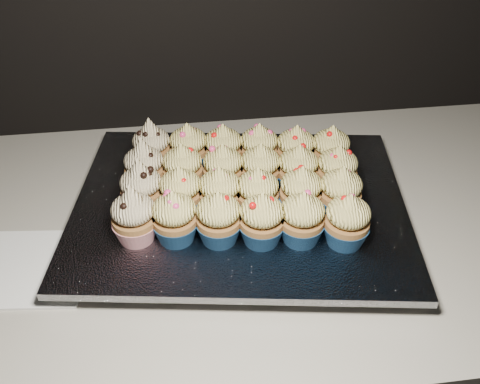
# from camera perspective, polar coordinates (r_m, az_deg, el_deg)

# --- Properties ---
(worktop) EXTENTS (2.44, 0.64, 0.04)m
(worktop) POSITION_cam_1_polar(r_m,az_deg,el_deg) (0.85, -2.79, -3.92)
(worktop) COLOR beige
(worktop) RESTS_ON cabinet
(napkin) EXTENTS (0.17, 0.17, 0.00)m
(napkin) POSITION_cam_1_polar(r_m,az_deg,el_deg) (0.81, -21.11, -7.52)
(napkin) COLOR white
(napkin) RESTS_ON worktop
(baking_tray) EXTENTS (0.51, 0.42, 0.02)m
(baking_tray) POSITION_cam_1_polar(r_m,az_deg,el_deg) (0.83, 0.00, -2.12)
(baking_tray) COLOR black
(baking_tray) RESTS_ON worktop
(foil_lining) EXTENTS (0.56, 0.46, 0.01)m
(foil_lining) POSITION_cam_1_polar(r_m,az_deg,el_deg) (0.82, 0.00, -1.21)
(foil_lining) COLOR silver
(foil_lining) RESTS_ON baking_tray
(cupcake_0) EXTENTS (0.06, 0.06, 0.10)m
(cupcake_0) POSITION_cam_1_polar(r_m,az_deg,el_deg) (0.74, -11.25, -2.58)
(cupcake_0) COLOR #A4162A
(cupcake_0) RESTS_ON foil_lining
(cupcake_1) EXTENTS (0.06, 0.06, 0.08)m
(cupcake_1) POSITION_cam_1_polar(r_m,az_deg,el_deg) (0.73, -6.98, -2.77)
(cupcake_1) COLOR navy
(cupcake_1) RESTS_ON foil_lining
(cupcake_2) EXTENTS (0.06, 0.06, 0.08)m
(cupcake_2) POSITION_cam_1_polar(r_m,az_deg,el_deg) (0.73, -2.29, -2.86)
(cupcake_2) COLOR navy
(cupcake_2) RESTS_ON foil_lining
(cupcake_3) EXTENTS (0.06, 0.06, 0.08)m
(cupcake_3) POSITION_cam_1_polar(r_m,az_deg,el_deg) (0.73, 2.34, -2.98)
(cupcake_3) COLOR navy
(cupcake_3) RESTS_ON foil_lining
(cupcake_4) EXTENTS (0.06, 0.06, 0.08)m
(cupcake_4) POSITION_cam_1_polar(r_m,az_deg,el_deg) (0.73, 6.62, -2.84)
(cupcake_4) COLOR navy
(cupcake_4) RESTS_ON foil_lining
(cupcake_5) EXTENTS (0.06, 0.06, 0.08)m
(cupcake_5) POSITION_cam_1_polar(r_m,az_deg,el_deg) (0.74, 11.36, -3.07)
(cupcake_5) COLOR navy
(cupcake_5) RESTS_ON foil_lining
(cupcake_6) EXTENTS (0.06, 0.06, 0.10)m
(cupcake_6) POSITION_cam_1_polar(r_m,az_deg,el_deg) (0.79, -10.46, 0.30)
(cupcake_6) COLOR #A4162A
(cupcake_6) RESTS_ON foil_lining
(cupcake_7) EXTENTS (0.06, 0.06, 0.08)m
(cupcake_7) POSITION_cam_1_polar(r_m,az_deg,el_deg) (0.78, -6.34, -0.06)
(cupcake_7) COLOR navy
(cupcake_7) RESTS_ON foil_lining
(cupcake_8) EXTENTS (0.06, 0.06, 0.08)m
(cupcake_8) POSITION_cam_1_polar(r_m,az_deg,el_deg) (0.77, -2.15, -0.11)
(cupcake_8) COLOR navy
(cupcake_8) RESTS_ON foil_lining
(cupcake_9) EXTENTS (0.06, 0.06, 0.08)m
(cupcake_9) POSITION_cam_1_polar(r_m,az_deg,el_deg) (0.77, 1.89, -0.18)
(cupcake_9) COLOR navy
(cupcake_9) RESTS_ON foil_lining
(cupcake_10) EXTENTS (0.06, 0.06, 0.08)m
(cupcake_10) POSITION_cam_1_polar(r_m,az_deg,el_deg) (0.78, 6.50, -0.06)
(cupcake_10) COLOR navy
(cupcake_10) RESTS_ON foil_lining
(cupcake_11) EXTENTS (0.06, 0.06, 0.08)m
(cupcake_11) POSITION_cam_1_polar(r_m,az_deg,el_deg) (0.79, 10.66, -0.07)
(cupcake_11) COLOR navy
(cupcake_11) RESTS_ON foil_lining
(cupcake_12) EXTENTS (0.06, 0.06, 0.10)m
(cupcake_12) POSITION_cam_1_polar(r_m,az_deg,el_deg) (0.83, -10.16, 2.59)
(cupcake_12) COLOR #A4162A
(cupcake_12) RESTS_ON foil_lining
(cupcake_13) EXTENTS (0.06, 0.06, 0.08)m
(cupcake_13) POSITION_cam_1_polar(r_m,az_deg,el_deg) (0.82, -6.12, 2.43)
(cupcake_13) COLOR navy
(cupcake_13) RESTS_ON foil_lining
(cupcake_14) EXTENTS (0.06, 0.06, 0.08)m
(cupcake_14) POSITION_cam_1_polar(r_m,az_deg,el_deg) (0.82, -1.82, 2.42)
(cupcake_14) COLOR navy
(cupcake_14) RESTS_ON foil_lining
(cupcake_15) EXTENTS (0.06, 0.06, 0.08)m
(cupcake_15) POSITION_cam_1_polar(r_m,az_deg,el_deg) (0.82, 2.17, 2.49)
(cupcake_15) COLOR navy
(cupcake_15) RESTS_ON foil_lining
(cupcake_16) EXTENTS (0.06, 0.06, 0.08)m
(cupcake_16) POSITION_cam_1_polar(r_m,az_deg,el_deg) (0.82, 6.21, 2.34)
(cupcake_16) COLOR navy
(cupcake_16) RESTS_ON foil_lining
(cupcake_17) EXTENTS (0.06, 0.06, 0.08)m
(cupcake_17) POSITION_cam_1_polar(r_m,az_deg,el_deg) (0.83, 10.31, 2.25)
(cupcake_17) COLOR navy
(cupcake_17) RESTS_ON foil_lining
(cupcake_18) EXTENTS (0.06, 0.06, 0.10)m
(cupcake_18) POSITION_cam_1_polar(r_m,az_deg,el_deg) (0.88, -9.39, 4.74)
(cupcake_18) COLOR #A4162A
(cupcake_18) RESTS_ON foil_lining
(cupcake_19) EXTENTS (0.06, 0.06, 0.08)m
(cupcake_19) POSITION_cam_1_polar(r_m,az_deg,el_deg) (0.87, -5.52, 4.69)
(cupcake_19) COLOR navy
(cupcake_19) RESTS_ON foil_lining
(cupcake_20) EXTENTS (0.06, 0.06, 0.08)m
(cupcake_20) POSITION_cam_1_polar(r_m,az_deg,el_deg) (0.87, -1.79, 4.62)
(cupcake_20) COLOR navy
(cupcake_20) RESTS_ON foil_lining
(cupcake_21) EXTENTS (0.06, 0.06, 0.08)m
(cupcake_21) POSITION_cam_1_polar(r_m,az_deg,el_deg) (0.87, 2.04, 4.68)
(cupcake_21) COLOR navy
(cupcake_21) RESTS_ON foil_lining
(cupcake_22) EXTENTS (0.06, 0.06, 0.08)m
(cupcake_22) POSITION_cam_1_polar(r_m,az_deg,el_deg) (0.87, 5.95, 4.48)
(cupcake_22) COLOR navy
(cupcake_22) RESTS_ON foil_lining
(cupcake_23) EXTENTS (0.06, 0.06, 0.08)m
(cupcake_23) POSITION_cam_1_polar(r_m,az_deg,el_deg) (0.88, 9.62, 4.41)
(cupcake_23) COLOR navy
(cupcake_23) RESTS_ON foil_lining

